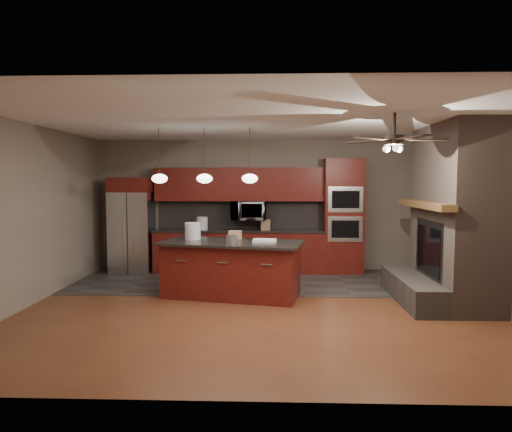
{
  "coord_description": "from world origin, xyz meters",
  "views": [
    {
      "loc": [
        0.21,
        -6.83,
        1.92
      ],
      "look_at": [
        -0.04,
        0.6,
        1.35
      ],
      "focal_mm": 32.0,
      "sensor_mm": 36.0,
      "label": 1
    }
  ],
  "objects_px": {
    "microwave": "(249,211)",
    "white_bucket": "(193,231)",
    "counter_bucket": "(202,223)",
    "paint_tray": "(265,240)",
    "refrigerator": "(132,225)",
    "kitchen_island": "(232,269)",
    "counter_box": "(266,225)",
    "oven_tower": "(343,216)",
    "cardboard_box": "(235,235)",
    "paint_can": "(232,240)"
  },
  "relations": [
    {
      "from": "microwave",
      "to": "white_bucket",
      "type": "xyz_separation_m",
      "value": [
        -0.86,
        -1.87,
        -0.24
      ]
    },
    {
      "from": "white_bucket",
      "to": "counter_bucket",
      "type": "distance_m",
      "value": 1.82
    },
    {
      "from": "microwave",
      "to": "paint_tray",
      "type": "height_order",
      "value": "microwave"
    },
    {
      "from": "refrigerator",
      "to": "kitchen_island",
      "type": "distance_m",
      "value": 3.06
    },
    {
      "from": "microwave",
      "to": "paint_tray",
      "type": "distance_m",
      "value": 2.15
    },
    {
      "from": "paint_tray",
      "to": "white_bucket",
      "type": "bearing_deg",
      "value": 174.19
    },
    {
      "from": "paint_tray",
      "to": "counter_box",
      "type": "height_order",
      "value": "counter_box"
    },
    {
      "from": "oven_tower",
      "to": "cardboard_box",
      "type": "height_order",
      "value": "oven_tower"
    },
    {
      "from": "paint_can",
      "to": "counter_bucket",
      "type": "relative_size",
      "value": 0.68
    },
    {
      "from": "paint_can",
      "to": "counter_bucket",
      "type": "distance_m",
      "value": 2.42
    },
    {
      "from": "kitchen_island",
      "to": "paint_tray",
      "type": "relative_size",
      "value": 6.51
    },
    {
      "from": "counter_bucket",
      "to": "counter_box",
      "type": "height_order",
      "value": "counter_bucket"
    },
    {
      "from": "kitchen_island",
      "to": "paint_can",
      "type": "relative_size",
      "value": 13.75
    },
    {
      "from": "kitchen_island",
      "to": "paint_tray",
      "type": "distance_m",
      "value": 0.73
    },
    {
      "from": "microwave",
      "to": "counter_bucket",
      "type": "xyz_separation_m",
      "value": [
        -0.98,
        -0.05,
        -0.27
      ]
    },
    {
      "from": "cardboard_box",
      "to": "counter_bucket",
      "type": "distance_m",
      "value": 1.92
    },
    {
      "from": "oven_tower",
      "to": "paint_can",
      "type": "distance_m",
      "value": 3.11
    },
    {
      "from": "cardboard_box",
      "to": "counter_box",
      "type": "distance_m",
      "value": 1.75
    },
    {
      "from": "kitchen_island",
      "to": "counter_box",
      "type": "bearing_deg",
      "value": 86.85
    },
    {
      "from": "white_bucket",
      "to": "cardboard_box",
      "type": "xyz_separation_m",
      "value": [
        0.72,
        0.09,
        -0.07
      ]
    },
    {
      "from": "paint_can",
      "to": "refrigerator",
      "type": "bearing_deg",
      "value": 136.28
    },
    {
      "from": "cardboard_box",
      "to": "kitchen_island",
      "type": "bearing_deg",
      "value": -94.66
    },
    {
      "from": "kitchen_island",
      "to": "paint_can",
      "type": "height_order",
      "value": "paint_can"
    },
    {
      "from": "white_bucket",
      "to": "counter_box",
      "type": "distance_m",
      "value": 2.15
    },
    {
      "from": "oven_tower",
      "to": "refrigerator",
      "type": "height_order",
      "value": "oven_tower"
    },
    {
      "from": "paint_can",
      "to": "oven_tower",
      "type": "bearing_deg",
      "value": 46.76
    },
    {
      "from": "paint_tray",
      "to": "paint_can",
      "type": "bearing_deg",
      "value": -151.79
    },
    {
      "from": "kitchen_island",
      "to": "white_bucket",
      "type": "relative_size",
      "value": 8.62
    },
    {
      "from": "microwave",
      "to": "kitchen_island",
      "type": "relative_size",
      "value": 0.29
    },
    {
      "from": "counter_box",
      "to": "cardboard_box",
      "type": "bearing_deg",
      "value": -107.57
    },
    {
      "from": "counter_box",
      "to": "microwave",
      "type": "bearing_deg",
      "value": 163.64
    },
    {
      "from": "counter_bucket",
      "to": "counter_box",
      "type": "relative_size",
      "value": 1.24
    },
    {
      "from": "paint_can",
      "to": "cardboard_box",
      "type": "relative_size",
      "value": 0.82
    },
    {
      "from": "paint_tray",
      "to": "cardboard_box",
      "type": "relative_size",
      "value": 1.73
    },
    {
      "from": "counter_bucket",
      "to": "counter_box",
      "type": "bearing_deg",
      "value": -2.14
    },
    {
      "from": "refrigerator",
      "to": "white_bucket",
      "type": "relative_size",
      "value": 6.89
    },
    {
      "from": "microwave",
      "to": "paint_tray",
      "type": "xyz_separation_m",
      "value": [
        0.37,
        -2.09,
        -0.36
      ]
    },
    {
      "from": "paint_tray",
      "to": "counter_bucket",
      "type": "distance_m",
      "value": 2.45
    },
    {
      "from": "refrigerator",
      "to": "counter_box",
      "type": "xyz_separation_m",
      "value": [
        2.8,
        0.03,
        0.01
      ]
    },
    {
      "from": "counter_bucket",
      "to": "counter_box",
      "type": "xyz_separation_m",
      "value": [
        1.34,
        -0.05,
        -0.03
      ]
    },
    {
      "from": "kitchen_island",
      "to": "counter_bucket",
      "type": "distance_m",
      "value": 2.29
    },
    {
      "from": "refrigerator",
      "to": "counter_box",
      "type": "bearing_deg",
      "value": 0.64
    },
    {
      "from": "oven_tower",
      "to": "counter_bucket",
      "type": "xyz_separation_m",
      "value": [
        -2.95,
        0.01,
        -0.16
      ]
    },
    {
      "from": "refrigerator",
      "to": "cardboard_box",
      "type": "xyz_separation_m",
      "value": [
        2.3,
        -1.64,
        -0.0
      ]
    },
    {
      "from": "refrigerator",
      "to": "counter_bucket",
      "type": "relative_size",
      "value": 7.48
    },
    {
      "from": "cardboard_box",
      "to": "counter_box",
      "type": "xyz_separation_m",
      "value": [
        0.5,
        1.67,
        0.02
      ]
    },
    {
      "from": "microwave",
      "to": "kitchen_island",
      "type": "xyz_separation_m",
      "value": [
        -0.18,
        -2.12,
        -0.84
      ]
    },
    {
      "from": "refrigerator",
      "to": "counter_bucket",
      "type": "xyz_separation_m",
      "value": [
        1.46,
        0.08,
        0.04
      ]
    },
    {
      "from": "refrigerator",
      "to": "oven_tower",
      "type": "bearing_deg",
      "value": 0.96
    },
    {
      "from": "cardboard_box",
      "to": "counter_bucket",
      "type": "xyz_separation_m",
      "value": [
        -0.84,
        1.72,
        0.04
      ]
    }
  ]
}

